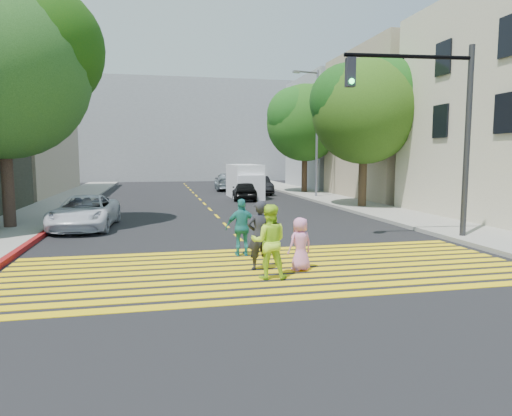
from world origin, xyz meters
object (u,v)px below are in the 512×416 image
object	(u,v)px
silver_car	(227,182)
dark_car_parked	(259,185)
pedestrian_extra	(242,227)
traffic_signal	(435,115)
white_sedan	(85,212)
tree_right_near	(366,106)
dark_car_near	(244,190)
pedestrian_woman	(269,242)
pedestrian_child	(300,244)
tree_right_far	(306,119)
white_van	(245,182)
tree_left	(3,62)
pedestrian_man	(260,235)

from	to	relation	value
silver_car	dark_car_parked	size ratio (longest dim) A/B	1.20
pedestrian_extra	traffic_signal	world-z (taller)	traffic_signal
white_sedan	silver_car	size ratio (longest dim) A/B	0.95
tree_right_near	pedestrian_extra	distance (m)	14.66
tree_right_near	dark_car_near	size ratio (longest dim) A/B	2.20
pedestrian_woman	pedestrian_child	distance (m)	1.12
pedestrian_woman	pedestrian_extra	xyz separation A→B (m)	(-0.16, 2.61, -0.05)
tree_right_far	dark_car_parked	xyz separation A→B (m)	(-3.71, 0.02, -5.11)
pedestrian_extra	traffic_signal	xyz separation A→B (m)	(6.77, 0.99, 3.44)
silver_car	tree_right_near	bearing A→B (deg)	114.16
pedestrian_extra	tree_right_near	bearing A→B (deg)	-127.99
white_van	traffic_signal	distance (m)	17.95
dark_car_parked	white_van	distance (m)	3.43
tree_left	white_van	xyz separation A→B (m)	(11.61, 11.88, -5.35)
tree_right_near	silver_car	xyz separation A→B (m)	(-5.39, 15.42, -4.91)
tree_left	pedestrian_woman	distance (m)	13.44
silver_car	white_van	world-z (taller)	white_van
white_sedan	silver_car	bearing A→B (deg)	69.43
tree_right_far	silver_car	bearing A→B (deg)	139.37
pedestrian_child	silver_car	bearing A→B (deg)	-111.86
pedestrian_extra	white_sedan	world-z (taller)	pedestrian_extra
tree_left	traffic_signal	bearing A→B (deg)	-20.39
pedestrian_woman	dark_car_parked	xyz separation A→B (m)	(5.11, 23.96, -0.20)
silver_car	white_sedan	bearing A→B (deg)	70.98
tree_left	traffic_signal	xyz separation A→B (m)	(14.78, -5.50, -2.18)
tree_left	dark_car_parked	size ratio (longest dim) A/B	2.28
pedestrian_man	pedestrian_woman	size ratio (longest dim) A/B	1.00
pedestrian_child	dark_car_parked	xyz separation A→B (m)	(4.16, 23.41, 0.01)
pedestrian_woman	dark_car_near	bearing A→B (deg)	-86.90
tree_left	pedestrian_extra	distance (m)	11.74
pedestrian_child	pedestrian_woman	bearing A→B (deg)	12.93
dark_car_parked	white_van	xyz separation A→B (m)	(-1.67, -2.97, 0.42)
pedestrian_woman	white_van	bearing A→B (deg)	-87.15
tree_right_far	pedestrian_woman	size ratio (longest dim) A/B	4.83
tree_right_near	pedestrian_man	xyz separation A→B (m)	(-8.74, -12.35, -4.76)
tree_right_far	pedestrian_man	world-z (taller)	tree_right_far
dark_car_parked	pedestrian_man	bearing A→B (deg)	-102.25
silver_car	white_van	size ratio (longest dim) A/B	1.02
tree_right_far	dark_car_parked	bearing A→B (deg)	179.75
tree_right_near	traffic_signal	distance (m)	9.96
pedestrian_extra	traffic_signal	distance (m)	7.66
tree_right_near	silver_car	distance (m)	17.06
pedestrian_child	white_van	xyz separation A→B (m)	(2.49, 20.43, 0.42)
tree_right_far	pedestrian_child	size ratio (longest dim) A/B	6.29
pedestrian_child	tree_right_near	bearing A→B (deg)	-138.49
pedestrian_woman	dark_car_parked	distance (m)	24.50
pedestrian_child	white_sedan	size ratio (longest dim) A/B	0.28
dark_car_near	dark_car_parked	size ratio (longest dim) A/B	0.91
white_sedan	dark_car_near	size ratio (longest dim) A/B	1.26
tree_right_far	pedestrian_extra	bearing A→B (deg)	-112.83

